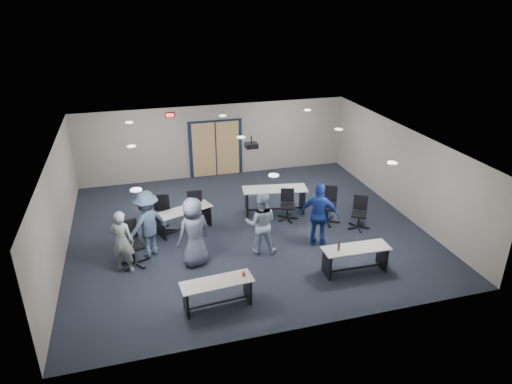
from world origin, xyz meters
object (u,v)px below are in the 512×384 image
object	(u,v)px
chair_back_b	(196,210)
person_gray	(122,242)
chair_back_d	(328,206)
chair_loose_right	(359,213)
table_back_left	(184,216)
chair_loose_left	(132,244)
table_front_right	(355,255)
person_navy	(319,215)
table_front_left	(217,289)
person_plaid	(194,232)
chair_back_c	(288,205)
chair_back_a	(162,215)
person_lightblue	(261,223)
table_back_right	(275,196)
person_back	(147,224)

from	to	relation	value
chair_back_b	person_gray	size ratio (longest dim) A/B	0.63
chair_back_d	chair_loose_right	world-z (taller)	chair_back_d
table_back_left	chair_loose_left	bearing A→B (deg)	-156.62
person_gray	chair_loose_left	bearing A→B (deg)	-111.28
table_front_right	table_back_left	size ratio (longest dim) A/B	0.97
chair_back_b	person_gray	xyz separation A→B (m)	(-2.10, -1.89, 0.30)
chair_loose_right	person_navy	world-z (taller)	person_navy
person_gray	person_navy	bearing A→B (deg)	-158.58
chair_loose_right	table_front_left	bearing A→B (deg)	-121.38
chair_loose_right	person_plaid	xyz separation A→B (m)	(-4.93, -0.60, 0.43)
chair_back_c	chair_loose_left	world-z (taller)	chair_loose_left
table_front_right	chair_loose_right	xyz separation A→B (m)	(1.17, 2.04, 0.02)
table_back_left	chair_loose_right	world-z (taller)	chair_loose_right
table_back_left	chair_back_c	xyz separation A→B (m)	(3.12, -0.15, 0.02)
chair_back_a	chair_loose_left	bearing A→B (deg)	-107.26
chair_loose_left	table_front_left	bearing A→B (deg)	-70.28
chair_loose_right	person_lightblue	xyz separation A→B (m)	(-3.14, -0.49, 0.37)
table_back_right	chair_back_a	distance (m)	3.55
table_back_right	chair_back_a	size ratio (longest dim) A/B	1.93
person_plaid	chair_back_d	bearing A→B (deg)	173.48
person_gray	person_back	distance (m)	0.88
chair_back_b	chair_back_d	xyz separation A→B (m)	(3.84, -0.87, 0.04)
table_back_left	table_front_right	bearing A→B (deg)	-61.66
chair_back_a	person_gray	world-z (taller)	person_gray
table_back_right	chair_back_c	xyz separation A→B (m)	(0.22, -0.60, -0.08)
chair_loose_left	person_plaid	bearing A→B (deg)	-32.28
chair_back_b	chair_back_c	bearing A→B (deg)	-6.97
chair_loose_right	person_plaid	distance (m)	4.98
table_front_right	chair_loose_left	size ratio (longest dim) A/B	1.46
table_front_left	person_gray	size ratio (longest dim) A/B	0.99
table_front_right	table_back_right	xyz separation A→B (m)	(-0.88, 3.74, 0.08)
table_back_right	chair_back_b	world-z (taller)	chair_back_b
table_front_left	person_back	distance (m)	2.97
table_back_right	person_lightblue	size ratio (longest dim) A/B	1.22
chair_back_c	person_plaid	xyz separation A→B (m)	(-3.10, -1.70, 0.44)
table_front_left	chair_back_a	size ratio (longest dim) A/B	1.52
table_back_right	chair_loose_right	distance (m)	2.67
chair_back_d	chair_loose_left	distance (m)	5.78
chair_loose_left	person_gray	distance (m)	0.40
chair_back_d	table_back_right	bearing A→B (deg)	169.25
table_back_left	person_navy	xyz separation A→B (m)	(3.42, -1.83, 0.46)
person_navy	table_front_right	bearing A→B (deg)	135.14
chair_back_a	person_gray	distance (m)	2.13
table_back_right	person_plaid	bearing A→B (deg)	-132.28
chair_loose_right	table_back_right	bearing A→B (deg)	171.44
person_gray	person_lightblue	world-z (taller)	person_lightblue
chair_loose_right	person_back	size ratio (longest dim) A/B	0.53
table_front_right	person_back	xyz separation A→B (m)	(-4.86, 2.20, 0.45)
table_front_right	chair_back_c	world-z (taller)	chair_back_c
chair_back_b	chair_loose_left	distance (m)	2.51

